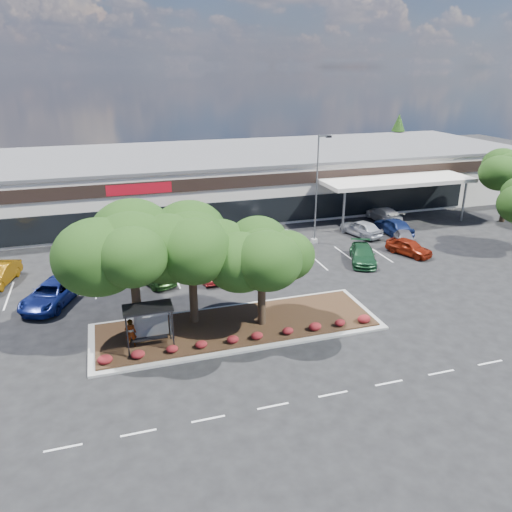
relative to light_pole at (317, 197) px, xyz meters
name	(u,v)px	position (x,y,z in m)	size (l,w,h in m)	color
ground	(290,356)	(-9.26, -17.59, -4.41)	(160.00, 160.00, 0.00)	black
retail_store	(186,180)	(-9.19, 16.32, -1.26)	(80.40, 25.20, 6.25)	silver
landscape_island	(237,326)	(-11.26, -13.59, -4.28)	(18.00, 6.00, 0.26)	#A2A39D
lane_markings	(239,285)	(-9.40, -7.17, -4.40)	(33.12, 20.06, 0.01)	silver
shrub_row	(247,337)	(-11.26, -15.69, -3.90)	(17.00, 0.80, 0.50)	maroon
bus_shelter	(148,315)	(-16.76, -14.64, -2.10)	(2.75, 1.55, 2.59)	black
island_tree_west	(134,275)	(-17.26, -13.09, -0.20)	(7.20, 7.20, 7.89)	#17340D
island_tree_mid	(192,268)	(-13.76, -12.39, -0.49)	(6.60, 6.60, 7.32)	#17340D
island_tree_east	(262,276)	(-9.76, -13.89, -0.90)	(5.80, 5.80, 6.50)	#17340D
tree_east_far	(508,186)	(21.74, 0.41, -0.60)	(6.40, 6.40, 7.62)	#17340D
conifer_north_east	(397,144)	(24.74, 26.41, 0.09)	(3.96, 3.96, 9.00)	#17340D
person_waiting	(131,333)	(-17.80, -14.32, -3.28)	(0.64, 0.42, 1.75)	#594C47
light_pole	(317,197)	(0.00, 0.00, 0.00)	(1.43, 0.50, 9.94)	#A2A39D
car_1	(52,294)	(-22.60, -6.53, -3.63)	(2.59, 5.62, 1.56)	navy
car_2	(152,272)	(-15.54, -4.74, -3.60)	(1.90, 4.73, 1.61)	#224B1C
car_3	(207,268)	(-11.34, -5.00, -3.62)	(1.67, 4.80, 1.58)	maroon
car_4	(283,251)	(-4.28, -2.95, -3.70)	(1.50, 4.30, 1.42)	black
car_5	(266,262)	(-6.47, -4.91, -3.72)	(2.29, 4.98, 1.38)	black
car_6	(363,254)	(1.77, -5.78, -3.72)	(1.94, 4.78, 1.39)	#1C4B2A
car_7	(405,239)	(7.46, -3.23, -3.71)	(1.64, 4.09, 1.39)	slate
car_8	(409,247)	(6.51, -5.35, -3.71)	(1.65, 4.11, 1.40)	maroon
car_9	(86,259)	(-20.40, -0.01, -3.69)	(2.39, 5.17, 1.44)	slate
car_10	(143,250)	(-15.78, 0.43, -3.62)	(2.21, 5.43, 1.58)	#505157
car_11	(212,243)	(-9.79, 0.41, -3.55)	(2.03, 5.04, 1.72)	navy
car_12	(205,238)	(-10.07, 1.96, -3.56)	(2.39, 5.88, 1.71)	brown
car_13	(278,237)	(-3.57, 0.29, -3.62)	(1.67, 4.79, 1.58)	silver
car_14	(271,229)	(-3.41, 3.00, -3.64)	(1.81, 4.50, 1.53)	slate
car_15	(361,228)	(5.06, 0.60, -3.62)	(1.87, 4.65, 1.58)	#A3A7B0
car_16	(384,214)	(9.76, 4.33, -3.66)	(2.09, 5.14, 1.49)	white
car_17	(394,226)	(8.34, 0.09, -3.57)	(1.98, 4.93, 1.68)	navy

